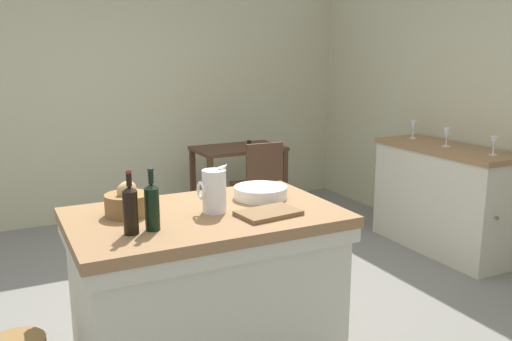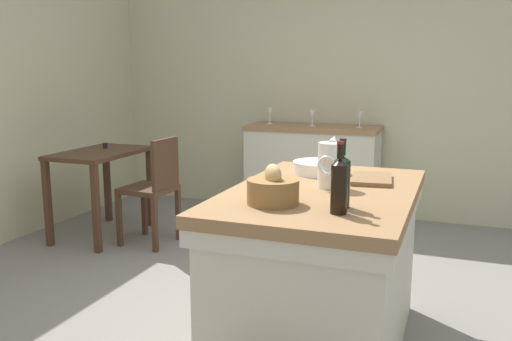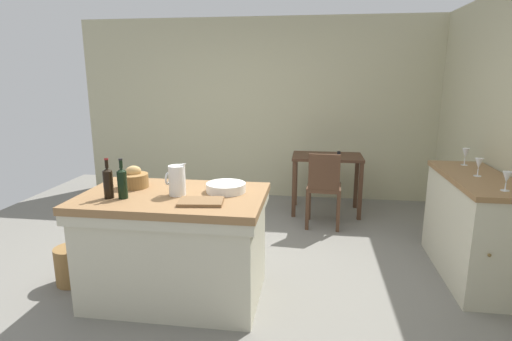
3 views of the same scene
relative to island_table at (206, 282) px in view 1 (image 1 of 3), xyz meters
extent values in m
plane|color=slate|center=(0.26, 0.46, -0.48)|extent=(6.76, 6.76, 0.00)
cube|color=#B7B28E|center=(0.26, 3.06, 0.82)|extent=(5.32, 0.12, 2.60)
cube|color=#B7B28E|center=(2.86, 0.46, 0.82)|extent=(0.12, 5.20, 2.60)
cube|color=olive|center=(0.00, 0.00, 0.38)|extent=(1.44, 0.91, 0.06)
cube|color=beige|center=(0.00, 0.00, 0.31)|extent=(1.42, 0.89, 0.08)
cube|color=beige|center=(0.00, 0.00, -0.07)|extent=(1.36, 0.83, 0.82)
cube|color=olive|center=(2.52, 0.73, 0.44)|extent=(0.52, 1.32, 0.04)
cube|color=beige|center=(2.52, 0.73, -0.03)|extent=(0.49, 1.29, 0.89)
sphere|color=brown|center=(2.41, 0.07, 0.01)|extent=(0.03, 0.03, 0.03)
cube|color=#472D1E|center=(1.27, 2.34, 0.28)|extent=(0.90, 0.57, 0.04)
cube|color=#472D1E|center=(0.86, 2.09, -0.11)|extent=(0.05, 0.05, 0.74)
cube|color=#472D1E|center=(1.69, 2.09, -0.11)|extent=(0.05, 0.05, 0.74)
cube|color=#472D1E|center=(0.85, 2.58, -0.11)|extent=(0.05, 0.05, 0.74)
cube|color=#472D1E|center=(1.68, 2.58, -0.11)|extent=(0.05, 0.05, 0.74)
cylinder|color=black|center=(1.42, 2.39, 0.32)|extent=(0.04, 0.04, 0.05)
cube|color=#472D1E|center=(1.23, 1.82, 0.00)|extent=(0.42, 0.42, 0.04)
cube|color=#472D1E|center=(1.22, 1.64, 0.23)|extent=(0.36, 0.05, 0.42)
cube|color=#472D1E|center=(1.42, 1.99, -0.25)|extent=(0.04, 0.04, 0.46)
cube|color=#472D1E|center=(1.06, 2.01, -0.25)|extent=(0.04, 0.04, 0.46)
cube|color=#472D1E|center=(1.40, 1.63, -0.25)|extent=(0.04, 0.04, 0.46)
cube|color=#472D1E|center=(1.04, 1.65, -0.25)|extent=(0.04, 0.04, 0.46)
cylinder|color=white|center=(0.05, -0.02, 0.52)|extent=(0.13, 0.13, 0.23)
cone|color=white|center=(0.11, -0.02, 0.65)|extent=(0.07, 0.04, 0.06)
torus|color=white|center=(-0.03, -0.02, 0.54)|extent=(0.02, 0.10, 0.10)
cylinder|color=white|center=(0.40, 0.12, 0.44)|extent=(0.32, 0.32, 0.07)
cylinder|color=olive|center=(-0.38, 0.14, 0.46)|extent=(0.24, 0.24, 0.11)
ellipsoid|color=tan|center=(-0.38, 0.14, 0.54)|extent=(0.15, 0.13, 0.10)
cube|color=brown|center=(0.28, -0.20, 0.42)|extent=(0.34, 0.25, 0.02)
cylinder|color=black|center=(-0.33, -0.16, 0.51)|extent=(0.07, 0.07, 0.21)
cone|color=black|center=(-0.33, -0.16, 0.63)|extent=(0.07, 0.07, 0.02)
cylinder|color=black|center=(-0.33, -0.16, 0.68)|extent=(0.03, 0.03, 0.07)
cylinder|color=black|center=(-0.33, -0.16, 0.71)|extent=(0.03, 0.03, 0.01)
cylinder|color=black|center=(-0.44, -0.18, 0.51)|extent=(0.07, 0.07, 0.21)
cone|color=black|center=(-0.44, -0.18, 0.63)|extent=(0.07, 0.07, 0.02)
cylinder|color=black|center=(-0.44, -0.18, 0.68)|extent=(0.03, 0.03, 0.07)
cylinder|color=maroon|center=(-0.44, -0.18, 0.71)|extent=(0.03, 0.03, 0.01)
cylinder|color=white|center=(2.54, 0.27, 0.46)|extent=(0.06, 0.06, 0.00)
cylinder|color=white|center=(2.54, 0.27, 0.49)|extent=(0.01, 0.01, 0.06)
cone|color=white|center=(2.54, 0.27, 0.57)|extent=(0.07, 0.07, 0.09)
cylinder|color=white|center=(2.51, 0.74, 0.46)|extent=(0.06, 0.06, 0.00)
cylinder|color=white|center=(2.51, 0.74, 0.49)|extent=(0.01, 0.01, 0.06)
cone|color=white|center=(2.51, 0.74, 0.57)|extent=(0.07, 0.07, 0.09)
cylinder|color=white|center=(2.56, 1.19, 0.46)|extent=(0.06, 0.06, 0.00)
cylinder|color=white|center=(2.56, 1.19, 0.50)|extent=(0.01, 0.01, 0.07)
cone|color=white|center=(2.56, 1.19, 0.58)|extent=(0.07, 0.07, 0.10)
camera|label=1|loc=(-0.99, -2.62, 1.26)|focal=37.66mm
camera|label=2|loc=(-2.63, -0.64, 1.01)|focal=37.75mm
camera|label=3|loc=(1.08, -2.94, 1.32)|focal=28.49mm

